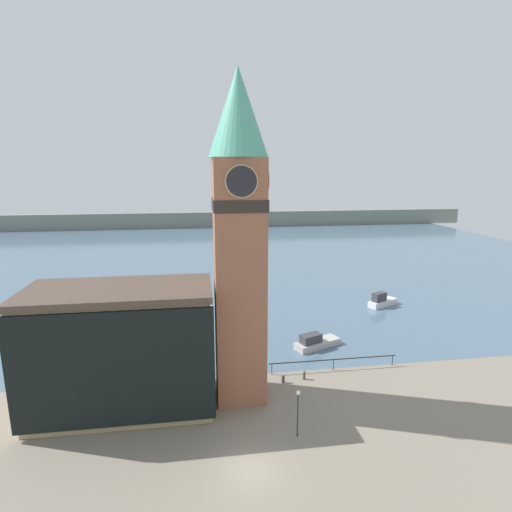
% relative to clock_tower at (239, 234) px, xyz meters
% --- Properties ---
extents(ground_plane, '(160.00, 160.00, 0.00)m').
position_rel_clock_tower_xyz_m(ground_plane, '(-0.31, -8.70, -13.73)').
color(ground_plane, gray).
extents(water, '(160.00, 120.00, 0.00)m').
position_rel_clock_tower_xyz_m(water, '(-0.31, 63.32, -13.74)').
color(water, slate).
rests_on(water, ground_plane).
extents(far_shoreline, '(180.00, 3.00, 5.00)m').
position_rel_clock_tower_xyz_m(far_shoreline, '(-0.31, 103.32, -11.23)').
color(far_shoreline, gray).
rests_on(far_shoreline, water).
extents(pier_railing, '(12.44, 0.08, 1.09)m').
position_rel_clock_tower_xyz_m(pier_railing, '(9.15, 3.07, -12.77)').
color(pier_railing, '#232328').
rests_on(pier_railing, ground_plane).
extents(clock_tower, '(4.46, 4.46, 25.83)m').
position_rel_clock_tower_xyz_m(clock_tower, '(0.00, 0.00, 0.00)').
color(clock_tower, '#935B42').
rests_on(clock_tower, ground_plane).
extents(pier_building, '(14.04, 7.00, 9.86)m').
position_rel_clock_tower_xyz_m(pier_building, '(-9.23, -0.37, -8.78)').
color(pier_building, tan).
rests_on(pier_building, ground_plane).
extents(boat_near, '(5.36, 3.48, 1.59)m').
position_rel_clock_tower_xyz_m(boat_near, '(8.90, 8.12, -13.16)').
color(boat_near, '#B7B2A8').
rests_on(boat_near, water).
extents(boat_far, '(4.75, 3.30, 2.00)m').
position_rel_clock_tower_xyz_m(boat_far, '(21.83, 19.68, -13.02)').
color(boat_far, silver).
rests_on(boat_far, water).
extents(mooring_bollard_near, '(0.31, 0.31, 0.78)m').
position_rel_clock_tower_xyz_m(mooring_bollard_near, '(3.95, 1.43, -13.31)').
color(mooring_bollard_near, brown).
rests_on(mooring_bollard_near, ground_plane).
extents(mooring_bollard_far, '(0.26, 0.26, 0.81)m').
position_rel_clock_tower_xyz_m(mooring_bollard_far, '(5.96, 1.76, -13.30)').
color(mooring_bollard_far, brown).
rests_on(mooring_bollard_far, ground_plane).
extents(lamp_post, '(0.32, 0.32, 3.56)m').
position_rel_clock_tower_xyz_m(lamp_post, '(3.42, -5.86, -11.21)').
color(lamp_post, '#2D2D33').
rests_on(lamp_post, ground_plane).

